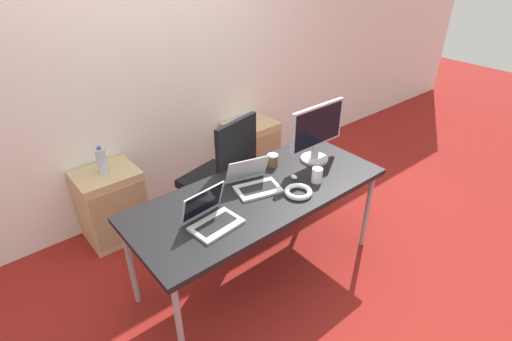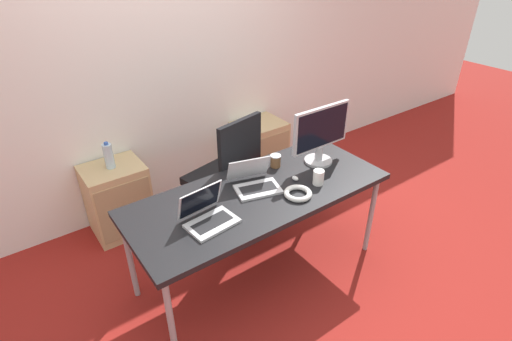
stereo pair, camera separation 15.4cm
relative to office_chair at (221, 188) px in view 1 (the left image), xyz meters
The scene contains 14 objects.
ground_plane 0.76m from the office_chair, 98.97° to the right, with size 14.00×14.00×0.00m, color maroon.
wall_back 1.16m from the office_chair, 97.61° to the left, with size 10.00×0.05×2.60m.
desk 0.70m from the office_chair, 98.97° to the right, with size 1.86×0.77×0.75m.
office_chair is the anchor object (origin of this frame).
cabinet_left 0.93m from the office_chair, 147.24° to the left, with size 0.49×0.41×0.63m.
cabinet_right 0.89m from the office_chair, 34.30° to the left, with size 0.49×0.41×0.63m.
water_bottle 0.98m from the office_chair, 147.12° to the left, with size 0.08×0.08×0.23m.
laptop_left 0.98m from the office_chair, 127.86° to the right, with size 0.33×0.29×0.21m.
laptop_right 0.69m from the office_chair, 99.59° to the right, with size 0.35×0.36×0.20m.
monitor 0.96m from the office_chair, 47.26° to the right, with size 0.52×0.22×0.46m.
mouse 0.77m from the office_chair, 73.41° to the right, with size 0.04×0.06×0.03m.
coffee_cup_white 0.93m from the office_chair, 69.41° to the right, with size 0.08×0.08×0.11m.
coffee_cup_brown 0.60m from the office_chair, 64.08° to the right, with size 0.08×0.08×0.10m.
cable_coil 0.90m from the office_chair, 84.18° to the right, with size 0.19×0.19×0.04m.
Camera 1 is at (-1.49, -1.75, 2.29)m, focal length 28.00 mm.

